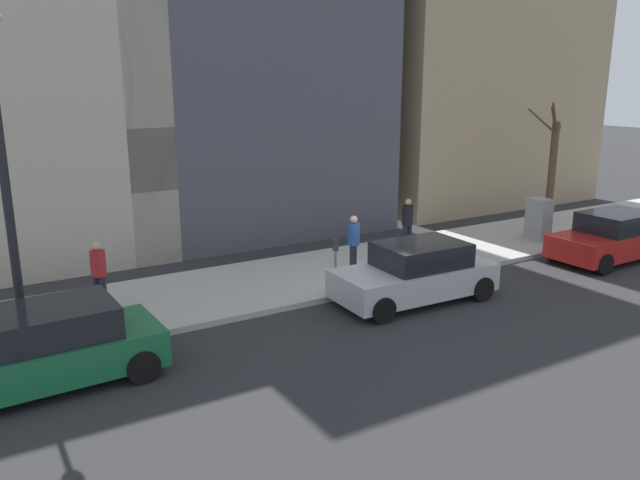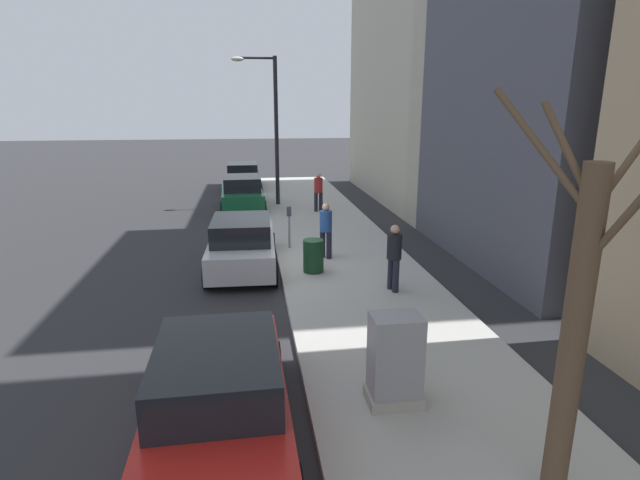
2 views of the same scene
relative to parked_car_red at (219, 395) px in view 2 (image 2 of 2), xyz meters
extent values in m
plane|color=#2B2B2D|center=(1.29, 7.54, -0.74)|extent=(120.00, 120.00, 0.00)
cube|color=#B2AFA8|center=(3.29, 7.54, -0.66)|extent=(4.00, 36.00, 0.15)
cube|color=red|center=(0.00, 0.05, -0.17)|extent=(1.86, 4.23, 0.70)
cube|color=black|center=(0.00, -0.15, 0.48)|extent=(1.63, 2.22, 0.60)
cylinder|color=black|center=(-0.87, 1.59, -0.42)|extent=(0.23, 0.64, 0.64)
cylinder|color=black|center=(0.83, 1.62, -0.42)|extent=(0.23, 0.64, 0.64)
cube|color=#B7B7BC|center=(0.27, 7.76, -0.17)|extent=(1.92, 4.25, 0.70)
cube|color=black|center=(0.26, 7.56, 0.48)|extent=(1.66, 2.25, 0.60)
cylinder|color=black|center=(-0.54, 9.33, -0.42)|extent=(0.24, 0.65, 0.64)
cylinder|color=black|center=(1.16, 9.28, -0.42)|extent=(0.24, 0.65, 0.64)
cylinder|color=black|center=(-0.63, 6.23, -0.42)|extent=(0.24, 0.65, 0.64)
cylinder|color=black|center=(1.07, 6.18, -0.42)|extent=(0.24, 0.65, 0.64)
cube|color=#196038|center=(0.20, 16.53, -0.17)|extent=(1.95, 4.26, 0.70)
cube|color=black|center=(0.21, 16.33, 0.48)|extent=(1.68, 2.26, 0.60)
cylinder|color=black|center=(-0.70, 18.05, -0.42)|extent=(0.24, 0.65, 0.64)
cylinder|color=black|center=(1.00, 18.11, -0.42)|extent=(0.24, 0.65, 0.64)
cylinder|color=black|center=(-0.59, 14.95, -0.42)|extent=(0.24, 0.65, 0.64)
cylinder|color=black|center=(1.11, 15.01, -0.42)|extent=(0.24, 0.65, 0.64)
cube|color=black|center=(0.22, 21.93, -0.17)|extent=(1.81, 4.20, 0.70)
cube|color=black|center=(0.22, 21.73, 0.48)|extent=(1.60, 2.20, 0.60)
cylinder|color=black|center=(-0.63, 23.48, -0.42)|extent=(0.22, 0.64, 0.64)
cylinder|color=black|center=(1.07, 23.48, -0.42)|extent=(0.22, 0.64, 0.64)
cylinder|color=black|center=(-0.63, 20.38, -0.42)|extent=(0.22, 0.64, 0.64)
cylinder|color=black|center=(1.07, 20.38, -0.42)|extent=(0.22, 0.64, 0.64)
cylinder|color=slate|center=(1.74, 9.20, -0.06)|extent=(0.07, 0.07, 1.05)
cube|color=#2D333D|center=(1.74, 9.20, 0.61)|extent=(0.14, 0.10, 0.30)
cube|color=#A8A399|center=(2.59, 0.36, -0.50)|extent=(0.83, 0.61, 0.18)
cube|color=#939399|center=(2.59, 0.36, 0.22)|extent=(0.75, 0.55, 1.25)
cylinder|color=black|center=(1.84, 16.70, 2.66)|extent=(0.18, 0.18, 6.50)
cylinder|color=black|center=(1.04, 16.70, 5.81)|extent=(1.60, 0.10, 0.10)
ellipsoid|color=beige|center=(0.24, 16.70, 5.76)|extent=(0.56, 0.32, 0.20)
cylinder|color=brown|center=(3.89, -1.74, 1.35)|extent=(0.28, 0.28, 3.88)
cylinder|color=brown|center=(3.76, -1.42, 3.36)|extent=(0.33, 0.71, 1.05)
cylinder|color=brown|center=(3.99, -1.98, 2.70)|extent=(0.28, 0.56, 0.93)
cylinder|color=brown|center=(4.38, -1.54, 3.29)|extent=(1.03, 0.52, 0.94)
cylinder|color=brown|center=(3.56, -1.24, 3.40)|extent=(0.65, 1.10, 1.27)
cylinder|color=#14381E|center=(2.19, 6.74, -0.14)|extent=(0.56, 0.56, 0.90)
cylinder|color=#1E1E2D|center=(3.91, 5.15, -0.18)|extent=(0.16, 0.16, 0.82)
cylinder|color=#1E1E2D|center=(3.97, 4.91, -0.18)|extent=(0.16, 0.16, 0.82)
cylinder|color=black|center=(3.94, 5.03, 0.54)|extent=(0.36, 0.36, 0.62)
sphere|color=tan|center=(3.94, 5.03, 0.96)|extent=(0.22, 0.22, 0.22)
cylinder|color=#1E1E2D|center=(2.81, 7.88, -0.18)|extent=(0.16, 0.16, 0.82)
cylinder|color=#1E1E2D|center=(2.64, 8.05, -0.18)|extent=(0.16, 0.16, 0.82)
cylinder|color=#23478C|center=(2.72, 7.97, 0.54)|extent=(0.36, 0.36, 0.62)
sphere|color=tan|center=(2.72, 7.97, 0.96)|extent=(0.22, 0.22, 0.22)
cylinder|color=#1E1E2D|center=(3.36, 14.78, -0.18)|extent=(0.16, 0.16, 0.82)
cylinder|color=#1E1E2D|center=(3.58, 14.86, -0.18)|extent=(0.16, 0.16, 0.82)
cylinder|color=#A52323|center=(3.47, 14.82, 0.54)|extent=(0.36, 0.36, 0.62)
sphere|color=tan|center=(3.47, 14.82, 0.96)|extent=(0.22, 0.22, 0.22)
cube|color=#BCB29E|center=(13.18, 18.06, 7.93)|extent=(12.79, 12.79, 17.32)
camera|label=1|loc=(-11.49, 17.62, 4.82)|focal=35.00mm
camera|label=2|loc=(0.50, -6.17, 3.82)|focal=28.00mm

